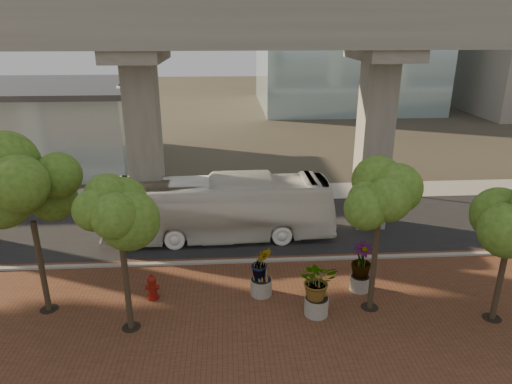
{
  "coord_description": "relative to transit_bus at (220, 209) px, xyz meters",
  "views": [
    {
      "loc": [
        -1.77,
        -21.14,
        10.69
      ],
      "look_at": [
        -0.37,
        0.5,
        2.67
      ],
      "focal_mm": 32.0,
      "sensor_mm": 36.0,
      "label": 1
    }
  ],
  "objects": [
    {
      "name": "streetlamp_east",
      "position": [
        9.53,
        6.46,
        3.72
      ],
      "size": [
        0.46,
        1.33,
        9.2
      ],
      "color": "#2F2F34",
      "rests_on": "ground"
    },
    {
      "name": "transit_viaduct",
      "position": [
        2.24,
        1.13,
        5.64
      ],
      "size": [
        72.0,
        5.6,
        12.4
      ],
      "color": "gray",
      "rests_on": "ground"
    },
    {
      "name": "street_tree_near_west",
      "position": [
        -3.26,
        -7.56,
        2.97
      ],
      "size": [
        3.18,
        3.18,
        6.03
      ],
      "color": "#443626",
      "rests_on": "ground"
    },
    {
      "name": "ground",
      "position": [
        2.24,
        -0.87,
        -1.65
      ],
      "size": [
        160.0,
        160.0,
        0.0
      ],
      "primitive_type": "plane",
      "color": "#3B342B",
      "rests_on": "ground"
    },
    {
      "name": "planter_left",
      "position": [
        1.74,
        -5.64,
        -0.25
      ],
      "size": [
        2.01,
        2.01,
        2.21
      ],
      "color": "gray",
      "rests_on": "ground"
    },
    {
      "name": "far_sidewalk",
      "position": [
        2.24,
        6.63,
        -1.62
      ],
      "size": [
        90.0,
        3.0,
        0.06
      ],
      "primitive_type": "cube",
      "color": "#9D9A92",
      "rests_on": "ground"
    },
    {
      "name": "street_tree_near_east",
      "position": [
        5.99,
        -6.87,
        2.99
      ],
      "size": [
        3.44,
        3.44,
        6.17
      ],
      "color": "#443626",
      "rests_on": "ground"
    },
    {
      "name": "streetlamp_west",
      "position": [
        -5.66,
        6.03,
        2.65
      ],
      "size": [
        0.36,
        1.07,
        7.36
      ],
      "color": "#29292D",
      "rests_on": "ground"
    },
    {
      "name": "fire_hydrant",
      "position": [
        -2.73,
        -5.65,
        -1.06
      ],
      "size": [
        0.55,
        0.5,
        1.1
      ],
      "color": "maroon",
      "rests_on": "ground"
    },
    {
      "name": "street_tree_far_west",
      "position": [
        -6.73,
        -6.18,
        3.36
      ],
      "size": [
        3.99,
        3.99,
        6.79
      ],
      "color": "#443626",
      "rests_on": "ground"
    },
    {
      "name": "planter_front",
      "position": [
        3.77,
        -7.16,
        -0.21
      ],
      "size": [
        2.07,
        2.07,
        2.28
      ],
      "color": "gray",
      "rests_on": "ground"
    },
    {
      "name": "asphalt_road",
      "position": [
        2.24,
        1.13,
        -1.63
      ],
      "size": [
        90.0,
        8.0,
        0.04
      ],
      "primitive_type": "cube",
      "color": "black",
      "rests_on": "ground"
    },
    {
      "name": "curb_strip",
      "position": [
        2.24,
        -2.87,
        -1.57
      ],
      "size": [
        70.0,
        0.25,
        0.16
      ],
      "primitive_type": "cube",
      "color": "#9D9A92",
      "rests_on": "ground"
    },
    {
      "name": "brick_plaza",
      "position": [
        2.24,
        -8.87,
        -1.62
      ],
      "size": [
        70.0,
        13.0,
        0.06
      ],
      "primitive_type": "cube",
      "color": "brown",
      "rests_on": "ground"
    },
    {
      "name": "planter_right",
      "position": [
        5.94,
        -5.56,
        -0.29
      ],
      "size": [
        2.01,
        2.01,
        2.15
      ],
      "color": "gray",
      "rests_on": "ground"
    },
    {
      "name": "transit_bus",
      "position": [
        0.0,
        0.0,
        0.0
      ],
      "size": [
        11.89,
        3.02,
        3.3
      ],
      "primitive_type": "imported",
      "rotation": [
        0.0,
        0.0,
        1.59
      ],
      "color": "white",
      "rests_on": "ground"
    }
  ]
}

